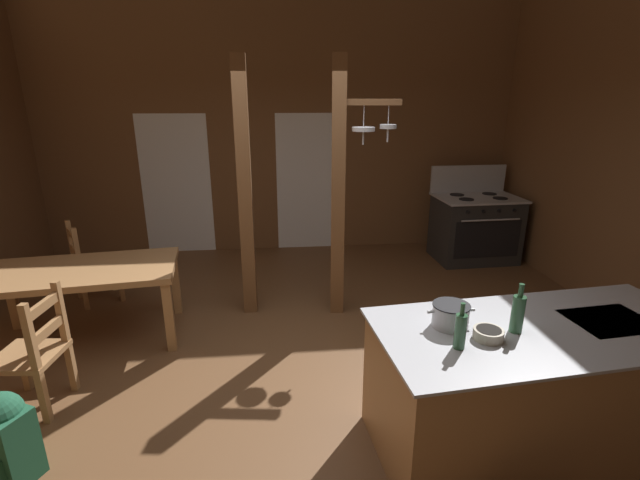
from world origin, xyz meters
TOP-DOWN VIEW (x-y plane):
  - ground_plane at (0.00, 0.00)m, footprint 7.70×7.67m
  - wall_back at (0.00, 3.50)m, footprint 7.70×0.14m
  - glazed_door_back_left at (-1.55, 3.43)m, footprint 1.00×0.01m
  - glazed_panel_back_right at (0.35, 3.43)m, footprint 0.84×0.01m
  - kitchen_island at (1.58, -0.90)m, footprint 2.24×1.15m
  - stove_range at (2.75, 2.64)m, footprint 1.17×0.86m
  - support_post_with_pot_rack at (0.57, 1.19)m, footprint 0.68×0.25m
  - support_post_center at (-0.41, 1.30)m, footprint 0.14×0.14m
  - dining_table at (-1.94, 0.84)m, footprint 1.80×1.11m
  - ladderback_chair_near_window at (-1.92, -0.16)m, footprint 0.48×0.48m
  - ladderback_chair_by_post at (-2.22, 1.73)m, footprint 0.60×0.60m
  - backpack at (-1.78, -0.86)m, footprint 0.38×0.37m
  - stockpot_on_counter at (0.98, -0.83)m, footprint 0.31×0.23m
  - mixing_bowl_on_counter at (1.15, -1.00)m, footprint 0.18×0.18m
  - bottle_tall_on_counter at (1.35, -0.93)m, footprint 0.08×0.08m
  - bottle_short_on_counter at (0.93, -1.08)m, footprint 0.07×0.07m

SIDE VIEW (x-z plane):
  - ground_plane at x=0.00m, z-range -0.10..0.00m
  - backpack at x=-1.78m, z-range 0.02..0.61m
  - kitchen_island at x=1.58m, z-range 0.00..0.88m
  - ladderback_chair_near_window at x=-1.92m, z-range -0.02..0.93m
  - ladderback_chair_by_post at x=-2.22m, z-range -0.02..0.93m
  - stove_range at x=2.75m, z-range -0.18..1.14m
  - dining_table at x=-1.94m, z-range 0.28..1.02m
  - mixing_bowl_on_counter at x=1.15m, z-range 0.88..0.95m
  - stockpot_on_counter at x=0.98m, z-range 0.89..1.04m
  - bottle_short_on_counter at x=0.93m, z-range 0.86..1.14m
  - bottle_tall_on_counter at x=1.35m, z-range 0.85..1.17m
  - glazed_door_back_left at x=-1.55m, z-range 0.00..2.05m
  - glazed_panel_back_right at x=0.35m, z-range 0.00..2.05m
  - support_post_center at x=-0.41m, z-range 0.00..2.66m
  - support_post_with_pot_rack at x=0.57m, z-range 0.08..2.75m
  - wall_back at x=0.00m, z-range 0.00..4.31m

